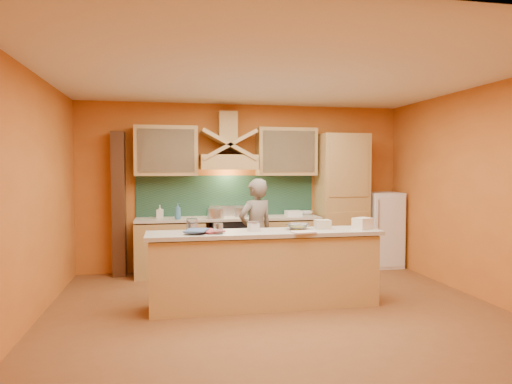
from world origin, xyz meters
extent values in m
cube|color=brown|center=(0.00, 0.00, 0.00)|extent=(5.50, 5.00, 0.01)
cube|color=white|center=(0.00, 0.00, 2.80)|extent=(5.50, 5.00, 0.01)
cube|color=#C86C27|center=(0.00, 2.50, 1.40)|extent=(5.50, 0.02, 2.80)
cube|color=#C86C27|center=(0.00, -2.50, 1.40)|extent=(5.50, 0.02, 2.80)
cube|color=#C86C27|center=(-2.75, 0.00, 1.40)|extent=(0.02, 5.00, 2.80)
cube|color=#C86C27|center=(2.75, 0.00, 1.40)|extent=(0.02, 5.00, 2.80)
cube|color=tan|center=(-1.25, 2.20, 0.43)|extent=(1.10, 0.60, 0.86)
cube|color=tan|center=(0.65, 2.20, 0.43)|extent=(1.10, 0.60, 0.86)
cube|color=#BBB19E|center=(-0.30, 2.20, 0.90)|extent=(3.00, 0.62, 0.04)
cube|color=black|center=(-0.30, 2.20, 0.45)|extent=(0.60, 0.58, 0.90)
cube|color=#1C3E2E|center=(-0.30, 2.48, 1.25)|extent=(3.00, 0.03, 0.70)
cube|color=tan|center=(-0.30, 2.25, 1.82)|extent=(0.92, 0.50, 0.24)
cube|color=tan|center=(-0.30, 2.35, 2.40)|extent=(0.30, 0.30, 0.50)
cube|color=tan|center=(-1.30, 2.33, 2.00)|extent=(1.00, 0.35, 0.80)
cube|color=tan|center=(0.70, 2.33, 2.00)|extent=(1.00, 0.35, 0.80)
cube|color=tan|center=(1.65, 2.20, 1.15)|extent=(0.80, 0.60, 2.30)
cube|color=white|center=(2.40, 2.20, 0.65)|extent=(0.58, 0.60, 1.30)
cube|color=#472816|center=(-2.05, 2.35, 1.15)|extent=(0.20, 0.30, 2.30)
cube|color=tan|center=(-0.10, 0.30, 0.44)|extent=(2.80, 0.55, 0.88)
cube|color=#BBB19E|center=(-0.10, 0.30, 0.92)|extent=(2.90, 0.62, 0.05)
imported|color=#70665B|center=(-0.01, 1.38, 0.78)|extent=(0.67, 0.57, 1.57)
cylinder|color=#BCBCC3|center=(-0.54, 2.06, 0.99)|extent=(0.34, 0.34, 0.18)
cylinder|color=silver|center=(-0.10, 2.20, 0.98)|extent=(0.27, 0.27, 0.15)
imported|color=silver|center=(-1.41, 2.23, 1.03)|extent=(0.11, 0.11, 0.21)
imported|color=teal|center=(-1.13, 2.03, 1.05)|extent=(0.14, 0.14, 0.26)
imported|color=silver|center=(1.07, 2.34, 0.95)|extent=(0.21, 0.21, 0.06)
cube|color=white|center=(0.78, 2.16, 0.97)|extent=(0.26, 0.21, 0.09)
imported|color=#A63B40|center=(-0.88, 0.24, 0.96)|extent=(0.37, 0.40, 0.03)
imported|color=#3E5B89|center=(-1.06, 0.27, 0.98)|extent=(0.33, 0.39, 0.03)
cylinder|color=white|center=(-0.99, 0.45, 1.02)|extent=(0.17, 0.17, 0.16)
cylinder|color=white|center=(-0.70, 0.15, 1.01)|extent=(0.13, 0.13, 0.13)
cube|color=silver|center=(-0.24, 0.33, 0.99)|extent=(0.14, 0.14, 0.10)
imported|color=silver|center=(0.35, 0.38, 0.98)|extent=(0.37, 0.37, 0.07)
cube|color=beige|center=(0.32, 0.06, 0.95)|extent=(0.30, 0.24, 0.02)
cube|color=beige|center=(1.16, 0.24, 1.02)|extent=(0.28, 0.26, 0.14)
cube|color=beige|center=(0.67, 0.36, 1.00)|extent=(0.19, 0.15, 0.12)
camera|label=1|loc=(-1.27, -5.19, 1.72)|focal=32.00mm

